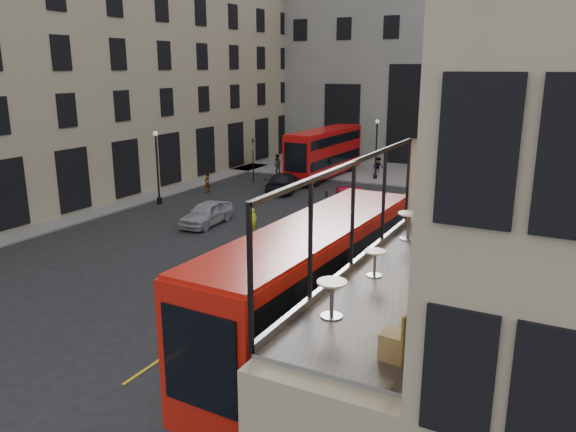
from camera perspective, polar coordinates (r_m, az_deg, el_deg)
The scene contains 30 objects.
ground at distance 19.09m, azimuth -8.69°, elevation -16.00°, with size 140.00×140.00×0.00m, color black.
host_frontage at distance 15.43m, azimuth 11.51°, elevation -14.52°, with size 3.00×11.00×4.50m, color tan.
cafe_floor at distance 14.45m, azimuth 11.98°, elevation -6.54°, with size 3.00×10.00×0.10m, color slate.
building_left at distance 49.58m, azimuth -21.30°, elevation 15.85°, with size 14.60×50.60×22.00m.
gateway at distance 62.82m, azimuth 14.40°, elevation 14.15°, with size 35.00×10.60×18.00m.
pavement_far at distance 54.33m, azimuth 10.22°, elevation 4.42°, with size 40.00×12.00×0.12m, color slate.
pavement_left at distance 41.75m, azimuth -23.51°, elevation 0.24°, with size 8.00×48.00×0.12m, color slate.
traffic_light_near at distance 28.29m, azimuth 3.91°, elevation -0.12°, with size 0.16×0.20×3.80m.
traffic_light_far at distance 48.58m, azimuth -3.57°, elevation 6.23°, with size 0.16×0.20×3.80m.
street_lamp_a at distance 41.77m, azimuth -13.10°, elevation 4.40°, with size 0.36×0.36×5.33m.
street_lamp_b at distance 50.20m, azimuth 8.93°, elevation 6.33°, with size 0.36×0.36×5.33m.
bus_near at distance 18.89m, azimuth 2.51°, elevation -7.08°, with size 3.15×12.05×4.77m.
bus_far at distance 50.82m, azimuth 3.72°, elevation 6.64°, with size 2.78×10.99×4.36m.
car_a at distance 35.98m, azimuth -8.28°, elevation 0.28°, with size 1.77×4.39×1.50m, color #9C9FA4.
car_b at distance 39.55m, azimuth 6.38°, elevation 1.69°, with size 1.60×4.60×1.52m, color #AF0A22.
car_c at distance 45.28m, azimuth -0.40°, elevation 3.48°, with size 2.12×5.22×1.52m, color black.
bicycle at distance 26.92m, azimuth -3.63°, elevation -5.31°, with size 0.60×1.72×0.90m, color gray.
cyclist at distance 33.63m, azimuth -3.57°, elevation -0.53°, with size 0.59×0.38×1.60m, color #D0FF1A.
pedestrian_a at distance 52.52m, azimuth -1.06°, elevation 5.26°, with size 0.90×0.70×1.85m, color gray.
pedestrian_b at distance 52.96m, azimuth 9.13°, elevation 5.04°, with size 1.06×0.61×1.65m, color gray.
pedestrian_c at distance 50.31m, azimuth 17.71°, elevation 3.94°, with size 0.90×0.37×1.54m, color gray.
pedestrian_d at distance 46.58m, azimuth 20.20°, elevation 2.97°, with size 0.81×0.53×1.66m, color gray.
pedestrian_e at distance 45.27m, azimuth -8.20°, elevation 3.37°, with size 0.58×0.38×1.59m, color gray.
cafe_table_near at distance 11.97m, azimuth 4.48°, elevation -7.84°, with size 0.65×0.65×0.81m.
cafe_table_mid at distance 14.39m, azimuth 8.82°, elevation -4.36°, with size 0.54×0.54×0.68m.
cafe_table_far at distance 17.57m, azimuth 12.16°, elevation -0.58°, with size 0.68×0.68×0.84m.
cafe_chair_a at distance 10.62m, azimuth 10.88°, elevation -12.65°, with size 0.51×0.51×0.96m.
cafe_chair_b at distance 14.39m, azimuth 16.52°, elevation -5.53°, with size 0.49×0.49×0.92m.
cafe_chair_c at distance 14.26m, azimuth 14.40°, elevation -5.72°, with size 0.42×0.42×0.79m.
cafe_chair_d at distance 17.50m, azimuth 16.89°, elevation -2.05°, with size 0.47×0.47×0.79m.
Camera 1 is at (9.98, -13.02, 9.76)m, focal length 35.00 mm.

